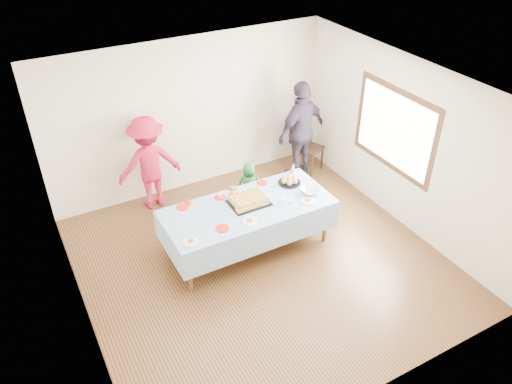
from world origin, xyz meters
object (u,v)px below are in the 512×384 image
birthday_cake (249,200)px  party_table (248,209)px  adult_left (149,163)px

birthday_cake → party_table: bearing=-128.4°
party_table → adult_left: bearing=115.7°
party_table → adult_left: (-0.88, 1.82, 0.10)m
birthday_cake → adult_left: bearing=117.9°
party_table → birthday_cake: (0.05, 0.06, 0.10)m
adult_left → birthday_cake: bearing=120.3°
birthday_cake → adult_left: adult_left is taller
birthday_cake → adult_left: 1.99m
party_table → birthday_cake: birthday_cake is taller
party_table → adult_left: 2.03m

